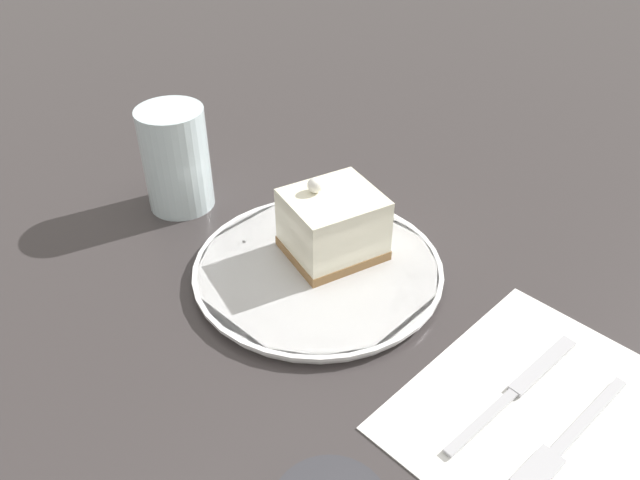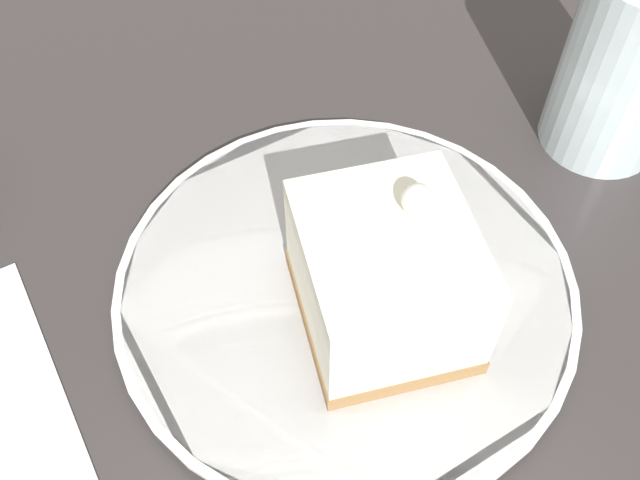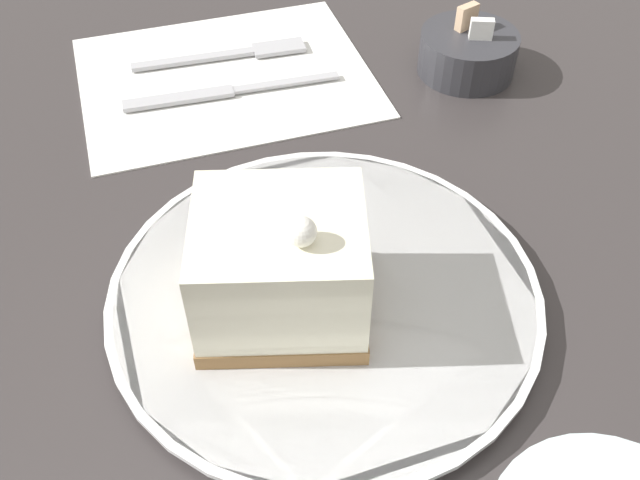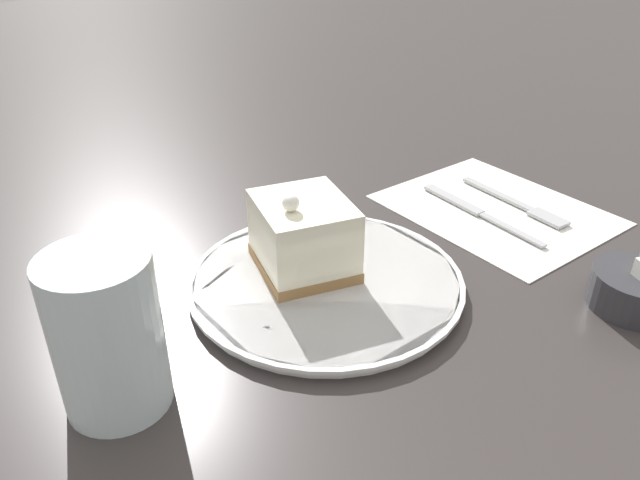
{
  "view_description": "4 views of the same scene",
  "coord_description": "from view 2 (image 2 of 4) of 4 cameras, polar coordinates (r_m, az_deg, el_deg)",
  "views": [
    {
      "loc": [
        -0.4,
        0.39,
        0.45
      ],
      "look_at": [
        -0.04,
        0.01,
        0.06
      ],
      "focal_mm": 35.0,
      "sensor_mm": 36.0,
      "label": 1
    },
    {
      "loc": [
        -0.16,
        -0.19,
        0.37
      ],
      "look_at": [
        -0.04,
        0.01,
        0.05
      ],
      "focal_mm": 40.0,
      "sensor_mm": 36.0,
      "label": 2
    },
    {
      "loc": [
        0.25,
        -0.1,
        0.36
      ],
      "look_at": [
        -0.03,
        -0.0,
        0.05
      ],
      "focal_mm": 40.0,
      "sensor_mm": 36.0,
      "label": 3
    },
    {
      "loc": [
        0.31,
        0.41,
        0.36
      ],
      "look_at": [
        -0.01,
        0.01,
        0.06
      ],
      "focal_mm": 35.0,
      "sensor_mm": 36.0,
      "label": 4
    }
  ],
  "objects": [
    {
      "name": "ground_plane",
      "position": [
        0.45,
        4.79,
        -2.8
      ],
      "size": [
        4.0,
        4.0,
        0.0
      ],
      "primitive_type": "plane",
      "color": "#383333"
    },
    {
      "name": "plate",
      "position": [
        0.44,
        1.92,
        -3.55
      ],
      "size": [
        0.28,
        0.28,
        0.01
      ],
      "color": "white",
      "rests_on": "ground_plane"
    },
    {
      "name": "cake_slice",
      "position": [
        0.39,
        5.27,
        -3.04
      ],
      "size": [
        0.12,
        0.12,
        0.09
      ],
      "rotation": [
        0.0,
        0.0,
        -0.29
      ],
      "color": "olive",
      "rests_on": "plate"
    },
    {
      "name": "drinking_glass",
      "position": [
        0.52,
        23.35,
        12.77
      ],
      "size": [
        0.08,
        0.08,
        0.13
      ],
      "color": "silver",
      "rests_on": "ground_plane"
    }
  ]
}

